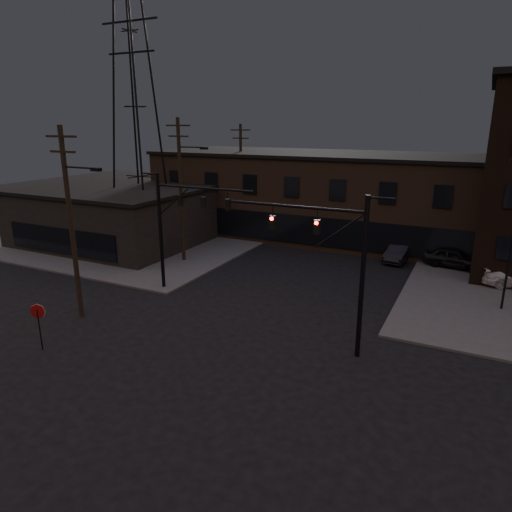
# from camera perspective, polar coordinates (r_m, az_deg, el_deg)

# --- Properties ---
(ground) EXTENTS (140.00, 140.00, 0.00)m
(ground) POSITION_cam_1_polar(r_m,az_deg,el_deg) (22.31, -7.45, -13.67)
(ground) COLOR black
(ground) RESTS_ON ground
(sidewalk_nw) EXTENTS (30.00, 30.00, 0.15)m
(sidewalk_nw) POSITION_cam_1_polar(r_m,az_deg,el_deg) (51.47, -14.37, 3.44)
(sidewalk_nw) COLOR #474744
(sidewalk_nw) RESTS_ON ground
(building_row) EXTENTS (40.00, 12.00, 8.00)m
(building_row) POSITION_cam_1_polar(r_m,az_deg,el_deg) (45.82, 12.22, 7.04)
(building_row) COLOR #4B3628
(building_row) RESTS_ON ground
(building_left) EXTENTS (16.00, 12.00, 5.00)m
(building_left) POSITION_cam_1_polar(r_m,az_deg,el_deg) (45.32, -17.55, 4.62)
(building_left) COLOR black
(building_left) RESTS_ON ground
(traffic_signal_near) EXTENTS (7.12, 0.24, 8.00)m
(traffic_signal_near) POSITION_cam_1_polar(r_m,az_deg,el_deg) (22.06, 10.42, -0.19)
(traffic_signal_near) COLOR black
(traffic_signal_near) RESTS_ON ground
(traffic_signal_far) EXTENTS (7.12, 0.24, 8.00)m
(traffic_signal_far) POSITION_cam_1_polar(r_m,az_deg,el_deg) (30.38, -10.03, 4.52)
(traffic_signal_far) COLOR black
(traffic_signal_far) RESTS_ON ground
(stop_sign) EXTENTS (0.72, 0.33, 2.48)m
(stop_sign) POSITION_cam_1_polar(r_m,az_deg,el_deg) (25.32, -25.59, -6.81)
(stop_sign) COLOR black
(stop_sign) RESTS_ON ground
(utility_pole_near) EXTENTS (3.70, 0.28, 11.00)m
(utility_pole_near) POSITION_cam_1_polar(r_m,az_deg,el_deg) (27.68, -22.07, 4.23)
(utility_pole_near) COLOR black
(utility_pole_near) RESTS_ON ground
(utility_pole_mid) EXTENTS (3.70, 0.28, 11.50)m
(utility_pole_mid) POSITION_cam_1_polar(r_m,az_deg,el_deg) (37.14, -9.31, 8.42)
(utility_pole_mid) COLOR black
(utility_pole_mid) RESTS_ON ground
(utility_pole_far) EXTENTS (2.20, 0.28, 11.00)m
(utility_pole_far) POSITION_cam_1_polar(r_m,az_deg,el_deg) (47.87, -1.90, 9.94)
(utility_pole_far) COLOR black
(utility_pole_far) RESTS_ON ground
(transmission_tower) EXTENTS (7.00, 7.00, 25.00)m
(transmission_tower) POSITION_cam_1_polar(r_m,az_deg,el_deg) (44.65, -14.90, 17.61)
(transmission_tower) COLOR black
(transmission_tower) RESTS_ON ground
(parked_car_lot_a) EXTENTS (4.81, 2.56, 1.56)m
(parked_car_lot_a) POSITION_cam_1_polar(r_m,az_deg,el_deg) (38.93, 23.57, -0.22)
(parked_car_lot_a) COLOR black
(parked_car_lot_a) RESTS_ON sidewalk_ne
(car_crossing) EXTENTS (2.02, 4.64, 1.48)m
(car_crossing) POSITION_cam_1_polar(r_m,az_deg,el_deg) (39.79, 17.47, 0.47)
(car_crossing) COLOR black
(car_crossing) RESTS_ON ground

